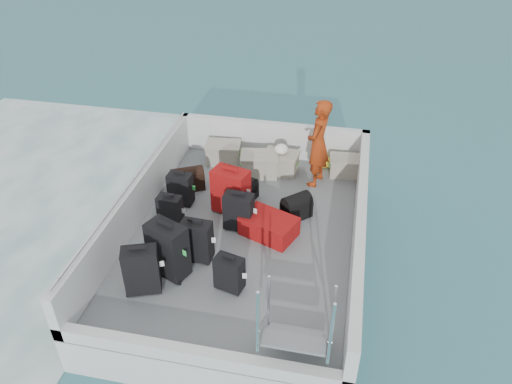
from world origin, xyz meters
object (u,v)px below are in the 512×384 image
(suitcase_7, at_px, (239,212))
(passenger, at_px, (318,143))
(suitcase_4, at_px, (197,241))
(suitcase_6, at_px, (229,274))
(crate_2, at_px, (281,163))
(crate_1, at_px, (259,165))
(suitcase_0, at_px, (142,271))
(crate_0, at_px, (223,154))
(suitcase_1, at_px, (170,212))
(suitcase_2, at_px, (181,189))
(suitcase_3, at_px, (168,250))
(suitcase_8, at_px, (269,226))
(crate_3, at_px, (345,167))
(suitcase_5, at_px, (231,192))

(suitcase_7, relative_size, passenger, 0.40)
(suitcase_4, xyz_separation_m, suitcase_6, (0.60, -0.49, -0.06))
(suitcase_4, bearing_deg, crate_2, 76.00)
(crate_1, bearing_deg, passenger, -3.81)
(crate_2, bearing_deg, crate_1, -155.65)
(suitcase_7, height_order, crate_1, suitcase_7)
(suitcase_0, bearing_deg, crate_0, 66.67)
(passenger, bearing_deg, suitcase_1, -37.04)
(crate_0, xyz_separation_m, passenger, (1.79, -0.35, 0.61))
(suitcase_0, relative_size, suitcase_2, 1.25)
(suitcase_0, xyz_separation_m, crate_0, (0.18, 3.48, -0.17))
(suitcase_3, xyz_separation_m, suitcase_6, (0.89, -0.13, -0.15))
(crate_2, relative_size, passenger, 0.37)
(suitcase_6, xyz_separation_m, suitcase_8, (0.31, 1.24, -0.10))
(suitcase_2, xyz_separation_m, suitcase_7, (1.10, -0.46, 0.03))
(suitcase_0, xyz_separation_m, suitcase_6, (1.11, 0.27, -0.09))
(crate_1, distance_m, crate_2, 0.40)
(suitcase_1, bearing_deg, suitcase_3, -66.68)
(crate_3, bearing_deg, passenger, -144.09)
(suitcase_1, height_order, crate_3, suitcase_1)
(suitcase_1, distance_m, passenger, 2.75)
(suitcase_3, height_order, crate_2, suitcase_3)
(suitcase_4, relative_size, suitcase_8, 0.79)
(suitcase_4, distance_m, suitcase_8, 1.19)
(suitcase_0, distance_m, passenger, 3.72)
(suitcase_3, bearing_deg, suitcase_6, 15.24)
(suitcase_1, xyz_separation_m, suitcase_2, (-0.05, 0.62, 0.00))
(suitcase_2, distance_m, suitcase_8, 1.67)
(suitcase_5, xyz_separation_m, passenger, (1.26, 1.15, 0.40))
(suitcase_8, xyz_separation_m, passenger, (0.54, 1.61, 0.63))
(crate_2, relative_size, crate_3, 1.08)
(crate_1, bearing_deg, suitcase_1, -120.37)
(crate_3, bearing_deg, crate_1, -169.19)
(suitcase_2, bearing_deg, suitcase_4, -58.54)
(suitcase_3, xyz_separation_m, suitcase_8, (1.20, 1.11, -0.25))
(suitcase_8, xyz_separation_m, crate_3, (1.04, 1.97, 0.00))
(suitcase_4, xyz_separation_m, suitcase_5, (0.19, 1.22, 0.07))
(suitcase_0, distance_m, suitcase_7, 1.83)
(suitcase_2, relative_size, suitcase_4, 0.89)
(suitcase_0, relative_size, suitcase_8, 0.88)
(suitcase_2, height_order, suitcase_3, suitcase_3)
(crate_1, bearing_deg, suitcase_2, -133.19)
(suitcase_0, bearing_deg, suitcase_6, -6.65)
(suitcase_0, xyz_separation_m, suitcase_4, (0.52, 0.76, -0.04))
(suitcase_5, distance_m, suitcase_8, 0.88)
(suitcase_4, height_order, crate_2, suitcase_4)
(suitcase_3, bearing_deg, crate_2, 93.49)
(suitcase_1, bearing_deg, passenger, 44.18)
(suitcase_3, distance_m, crate_2, 3.16)
(suitcase_6, xyz_separation_m, crate_0, (-0.93, 3.20, -0.08))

